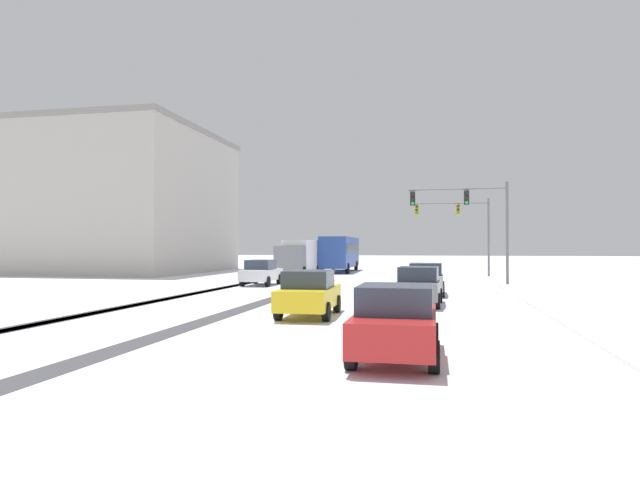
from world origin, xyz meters
TOP-DOWN VIEW (x-y plane):
  - wheel_track_left_lane at (-6.59, 16.49)m, footprint 0.84×36.28m
  - wheel_track_right_lane at (-1.59, 16.49)m, footprint 0.87×36.28m
  - wheel_track_center at (-6.42, 16.49)m, footprint 0.73×36.28m
  - sidewalk_kerb_right at (11.64, 14.84)m, footprint 4.00×36.28m
  - traffic_signal_far_right at (8.07, 42.80)m, footprint 6.30×0.81m
  - traffic_signal_near_right at (8.11, 30.99)m, footprint 6.19×0.41m
  - car_white_lead at (-5.02, 28.79)m, footprint 1.84×4.10m
  - car_silver_second at (5.39, 23.65)m, footprint 1.88×4.12m
  - car_grey_third at (5.16, 18.50)m, footprint 1.97×4.17m
  - car_yellow_cab_fourth at (1.48, 14.07)m, footprint 1.95×4.16m
  - car_red_fifth at (4.98, 7.25)m, footprint 1.85×4.11m
  - bus_oncoming at (-3.25, 48.62)m, footprint 2.92×11.07m
  - box_truck_delivery at (-5.54, 40.96)m, footprint 2.42×7.44m
  - office_building_far_left_block at (-29.45, 44.28)m, footprint 27.75×19.34m

SIDE VIEW (x-z plane):
  - wheel_track_left_lane at x=-6.59m, z-range 0.00..0.01m
  - wheel_track_right_lane at x=-1.59m, z-range 0.00..0.01m
  - wheel_track_center at x=-6.42m, z-range 0.00..0.01m
  - sidewalk_kerb_right at x=11.64m, z-range 0.00..0.12m
  - car_white_lead at x=-5.02m, z-range 0.01..1.63m
  - car_silver_second at x=5.39m, z-range 0.01..1.63m
  - car_grey_third at x=5.16m, z-range 0.01..1.63m
  - car_yellow_cab_fourth at x=1.48m, z-range 0.01..1.63m
  - car_red_fifth at x=4.98m, z-range 0.01..1.63m
  - box_truck_delivery at x=-5.54m, z-range 0.12..3.14m
  - bus_oncoming at x=-3.25m, z-range 0.30..3.68m
  - traffic_signal_near_right at x=8.11m, z-range 1.40..7.90m
  - traffic_signal_far_right at x=8.07m, z-range 1.41..7.91m
  - office_building_far_left_block at x=-29.45m, z-range 0.01..13.70m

